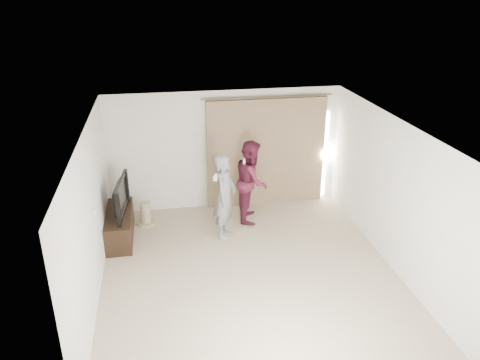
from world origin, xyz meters
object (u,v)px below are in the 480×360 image
Objects in this scene: person_woman at (252,181)px; tv_console at (119,226)px; person_man at (225,196)px; tv at (116,197)px.

tv_console is at bearing -172.08° from person_woman.
person_man is at bearing -6.76° from tv_console.
tv is 0.70× the size of person_man.
person_man is at bearing -91.09° from tv.
person_woman reaches higher than tv_console.
tv is at bearing -172.08° from person_woman.
tv is at bearing 90.00° from tv_console.
tv_console is 0.84× the size of person_man.
person_woman is at bearing -76.40° from tv.
tv_console is 2.79m from person_woman.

